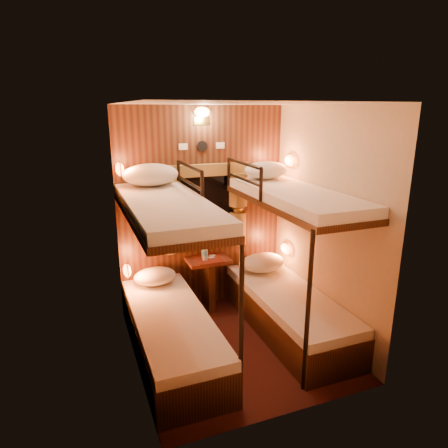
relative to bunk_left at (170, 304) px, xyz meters
name	(u,v)px	position (x,y,z in m)	size (l,w,h in m)	color
floor	(235,345)	(0.65, -0.07, -0.56)	(2.10, 2.10, 0.00)	#34150E
ceiling	(237,103)	(0.65, -0.07, 1.84)	(2.10, 2.10, 0.00)	silver
wall_back	(202,210)	(0.65, 0.98, 0.64)	(2.40, 2.40, 0.00)	#C6B293
wall_front	(292,276)	(0.65, -1.12, 0.64)	(2.40, 2.40, 0.00)	#C6B293
wall_left	(130,247)	(-0.35, -0.07, 0.64)	(2.40, 2.40, 0.00)	#C6B293
wall_right	(325,224)	(1.65, -0.07, 0.64)	(2.40, 2.40, 0.00)	#C6B293
back_panel	(203,210)	(0.65, 0.97, 0.64)	(2.00, 0.03, 2.40)	black
bunk_left	(170,304)	(0.00, 0.00, 0.00)	(0.72, 1.90, 1.82)	black
bunk_right	(289,283)	(1.30, 0.00, 0.00)	(0.72, 1.90, 1.82)	black
window	(203,212)	(0.65, 0.94, 0.62)	(1.00, 0.12, 0.79)	black
curtains	(204,206)	(0.65, 0.90, 0.71)	(1.10, 0.22, 1.00)	olive
back_fixtures	(202,119)	(0.65, 0.93, 1.69)	(0.54, 0.09, 0.48)	black
reading_lamps	(212,213)	(0.65, 0.63, 0.68)	(2.00, 0.20, 1.25)	orange
table	(208,277)	(0.65, 0.78, -0.14)	(0.50, 0.34, 0.66)	maroon
bottle_left	(204,250)	(0.62, 0.84, 0.18)	(0.06, 0.06, 0.21)	#99BFE5
bottle_right	(205,252)	(0.60, 0.75, 0.19)	(0.07, 0.07, 0.23)	#99BFE5
sachet_a	(211,257)	(0.69, 0.80, 0.09)	(0.08, 0.06, 0.01)	silver
sachet_b	(212,256)	(0.73, 0.85, 0.09)	(0.07, 0.06, 0.01)	silver
pillow_lower_left	(155,276)	(0.00, 0.72, -0.01)	(0.47, 0.34, 0.19)	silver
pillow_lower_right	(263,262)	(1.30, 0.63, 0.01)	(0.55, 0.39, 0.21)	silver
pillow_upper_left	(151,175)	(0.00, 0.67, 1.14)	(0.58, 0.41, 0.23)	silver
pillow_upper_right	(266,170)	(1.30, 0.63, 1.13)	(0.51, 0.36, 0.20)	silver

